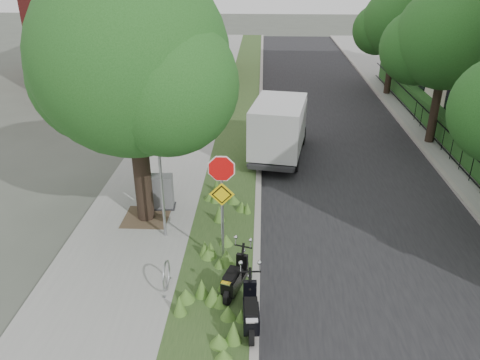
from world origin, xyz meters
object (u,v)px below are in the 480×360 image
object	(u,v)px
sign_assembly	(222,188)
utility_cabinet	(161,192)
scooter_near	(234,282)
box_truck	(280,126)
scooter_far	(251,316)

from	to	relation	value
sign_assembly	utility_cabinet	bearing A→B (deg)	127.41
sign_assembly	utility_cabinet	distance (m)	4.03
scooter_near	sign_assembly	bearing A→B (deg)	105.61
box_truck	utility_cabinet	world-z (taller)	box_truck
scooter_near	utility_cabinet	distance (m)	4.97
scooter_far	box_truck	world-z (taller)	box_truck
sign_assembly	scooter_near	bearing A→B (deg)	-74.39
scooter_near	utility_cabinet	bearing A→B (deg)	121.53
sign_assembly	scooter_far	distance (m)	3.20
box_truck	utility_cabinet	bearing A→B (deg)	-130.02
scooter_far	utility_cabinet	xyz separation A→B (m)	(-3.04, 5.42, 0.15)
sign_assembly	utility_cabinet	xyz separation A→B (m)	(-2.23, 2.92, -1.67)
sign_assembly	scooter_near	size ratio (longest dim) A/B	2.12
scooter_far	utility_cabinet	distance (m)	6.22
scooter_near	scooter_far	distance (m)	1.27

